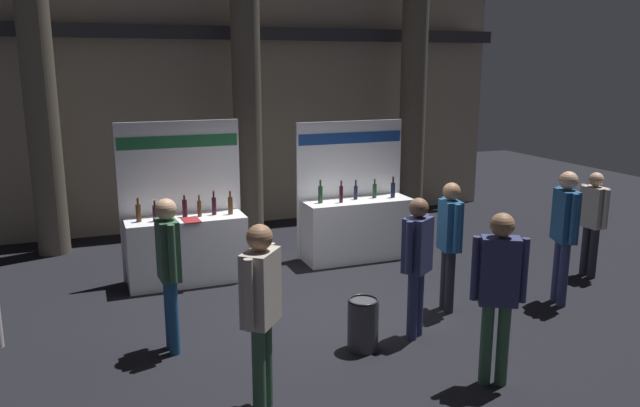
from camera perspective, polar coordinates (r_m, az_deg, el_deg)
ground_plane at (r=8.33m, az=0.87°, el=-9.64°), size 24.00×24.00×0.00m
hall_colonnade at (r=12.28m, az=-7.73°, el=13.29°), size 11.30×1.33×6.79m
exhibitor_booth_0 at (r=9.36m, az=-12.18°, el=-3.53°), size 1.80×0.73×2.36m
exhibitor_booth_1 at (r=10.27m, az=3.37°, el=-1.86°), size 1.87×0.66×2.26m
trash_bin at (r=7.14m, az=3.97°, el=-10.99°), size 0.35×0.35×0.60m
visitor_1 at (r=10.13m, az=23.76°, el=-1.07°), size 0.24×0.53×1.61m
visitor_2 at (r=6.35m, az=16.07°, el=-7.16°), size 0.48×0.37×1.78m
visitor_4 at (r=8.78m, az=21.54°, el=-1.91°), size 0.33×0.55×1.81m
visitor_5 at (r=7.27m, az=8.90°, el=-4.80°), size 0.43×0.39×1.69m
visitor_6 at (r=5.68m, az=-5.44°, el=-8.85°), size 0.44×0.46×1.79m
visitor_7 at (r=7.02m, az=-13.72°, el=-5.31°), size 0.23×0.51×1.76m
visitor_8 at (r=8.13m, az=11.80°, el=-2.99°), size 0.27×0.50×1.71m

